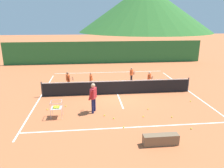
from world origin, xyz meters
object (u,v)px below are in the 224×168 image
object	(u,v)px
tennis_ball_2	(143,116)
tennis_ball_10	(172,117)
tennis_ball_6	(124,127)
tennis_ball_9	(47,109)
student_0	(68,79)
tennis_net	(118,87)
tennis_ball_7	(191,129)
tennis_ball_5	(94,106)
tennis_ball_0	(114,118)
courtside_bench	(161,140)
student_2	(132,73)
tennis_ball_1	(66,106)
tennis_ball_8	(104,115)
tennis_ball_3	(148,109)
instructor	(93,95)
ball_cart	(56,107)
tennis_ball_4	(190,101)
student_1	(91,79)

from	to	relation	value
tennis_ball_2	tennis_ball_10	xyz separation A→B (m)	(1.51, -0.22, 0.00)
tennis_ball_6	tennis_ball_9	bearing A→B (deg)	147.76
student_0	tennis_ball_10	size ratio (longest dim) A/B	20.08
tennis_net	tennis_ball_7	bearing A→B (deg)	-62.03
tennis_ball_2	tennis_ball_5	world-z (taller)	same
tennis_ball_10	tennis_ball_6	bearing A→B (deg)	-162.96
tennis_ball_0	courtside_bench	size ratio (longest dim) A/B	0.05
student_2	tennis_ball_10	bearing A→B (deg)	-83.29
tennis_ball_7	courtside_bench	distance (m)	2.20
tennis_ball_1	tennis_ball_0	bearing A→B (deg)	-36.29
courtside_bench	student_2	bearing A→B (deg)	86.31
tennis_ball_0	tennis_ball_9	world-z (taller)	same
student_2	tennis_ball_1	distance (m)	7.03
tennis_ball_8	tennis_ball_9	size ratio (longest dim) A/B	1.00
tennis_ball_5	tennis_ball_3	bearing A→B (deg)	-14.47
tennis_ball_9	student_0	bearing A→B (deg)	75.95
tennis_ball_8	courtside_bench	size ratio (longest dim) A/B	0.05
tennis_ball_2	tennis_ball_6	bearing A→B (deg)	-139.26
instructor	tennis_ball_3	distance (m)	3.32
instructor	tennis_ball_9	distance (m)	2.90
ball_cart	tennis_ball_4	world-z (taller)	ball_cart
courtside_bench	student_1	bearing A→B (deg)	109.01
ball_cart	tennis_ball_5	xyz separation A→B (m)	(2.02, 1.27, -0.55)
student_2	tennis_ball_5	bearing A→B (deg)	-122.96
tennis_ball_4	tennis_ball_6	xyz separation A→B (m)	(-4.77, -2.94, 0.00)
ball_cart	courtside_bench	world-z (taller)	ball_cart
tennis_net	tennis_ball_0	size ratio (longest dim) A/B	152.42
tennis_net	tennis_ball_8	distance (m)	3.70
tennis_net	tennis_ball_2	world-z (taller)	tennis_net
instructor	ball_cart	size ratio (longest dim) A/B	1.89
tennis_net	student_0	world-z (taller)	student_0
tennis_ball_8	tennis_ball_2	bearing A→B (deg)	-9.91
ball_cart	student_1	bearing A→B (deg)	68.92
tennis_ball_1	tennis_ball_5	world-z (taller)	same
student_0	tennis_ball_0	world-z (taller)	student_0
instructor	tennis_ball_4	distance (m)	6.33
tennis_net	tennis_ball_4	distance (m)	4.87
tennis_net	tennis_ball_9	world-z (taller)	tennis_net
tennis_ball_3	tennis_ball_8	bearing A→B (deg)	-167.21
tennis_ball_1	courtside_bench	size ratio (longest dim) A/B	0.05
courtside_bench	tennis_ball_8	bearing A→B (deg)	125.54
student_0	courtside_bench	size ratio (longest dim) A/B	0.91
ball_cart	tennis_ball_9	distance (m)	1.36
student_0	tennis_ball_4	xyz separation A→B (m)	(7.94, -3.31, -0.79)
student_0	ball_cart	bearing A→B (deg)	-92.71
instructor	tennis_ball_7	bearing A→B (deg)	-28.45
student_1	tennis_ball_9	distance (m)	4.76
tennis_ball_3	tennis_ball_7	size ratio (longest dim) A/B	1.00
tennis_ball_9	courtside_bench	world-z (taller)	courtside_bench
student_1	tennis_ball_6	size ratio (longest dim) A/B	17.94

